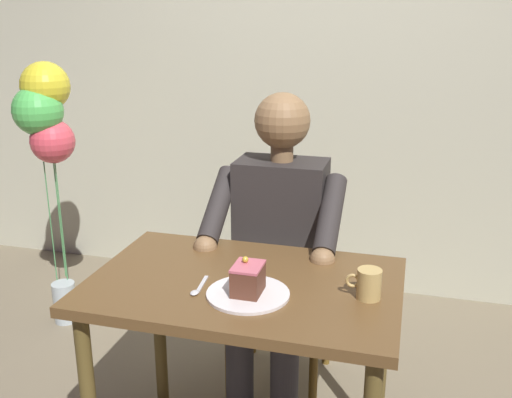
{
  "coord_description": "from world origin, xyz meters",
  "views": [
    {
      "loc": [
        -0.5,
        1.65,
        1.57
      ],
      "look_at": [
        -0.01,
        -0.1,
        0.99
      ],
      "focal_mm": 40.7,
      "sensor_mm": 36.0,
      "label": 1
    }
  ],
  "objects_px": {
    "dining_table": "(244,308)",
    "cake_slice": "(248,279)",
    "seated_person": "(277,248)",
    "chair": "(285,272)",
    "coffee_cup": "(368,283)",
    "balloon_display": "(46,126)",
    "dessert_spoon": "(198,288)"
  },
  "relations": [
    {
      "from": "cake_slice",
      "to": "coffee_cup",
      "type": "distance_m",
      "value": 0.37
    },
    {
      "from": "dining_table",
      "to": "dessert_spoon",
      "type": "relative_size",
      "value": 7.05
    },
    {
      "from": "chair",
      "to": "balloon_display",
      "type": "height_order",
      "value": "balloon_display"
    },
    {
      "from": "chair",
      "to": "dessert_spoon",
      "type": "bearing_deg",
      "value": 80.57
    },
    {
      "from": "cake_slice",
      "to": "dessert_spoon",
      "type": "xyz_separation_m",
      "value": [
        0.16,
        0.0,
        -0.05
      ]
    },
    {
      "from": "chair",
      "to": "balloon_display",
      "type": "xyz_separation_m",
      "value": [
        1.26,
        -0.18,
        0.56
      ]
    },
    {
      "from": "coffee_cup",
      "to": "dining_table",
      "type": "bearing_deg",
      "value": -2.39
    },
    {
      "from": "dessert_spoon",
      "to": "chair",
      "type": "bearing_deg",
      "value": -99.43
    },
    {
      "from": "dessert_spoon",
      "to": "seated_person",
      "type": "bearing_deg",
      "value": -102.18
    },
    {
      "from": "seated_person",
      "to": "dessert_spoon",
      "type": "height_order",
      "value": "seated_person"
    },
    {
      "from": "cake_slice",
      "to": "dessert_spoon",
      "type": "relative_size",
      "value": 0.78
    },
    {
      "from": "chair",
      "to": "cake_slice",
      "type": "relative_size",
      "value": 7.98
    },
    {
      "from": "dessert_spoon",
      "to": "dining_table",
      "type": "bearing_deg",
      "value": -139.72
    },
    {
      "from": "dining_table",
      "to": "coffee_cup",
      "type": "height_order",
      "value": "coffee_cup"
    },
    {
      "from": "balloon_display",
      "to": "cake_slice",
      "type": "bearing_deg",
      "value": 145.22
    },
    {
      "from": "dessert_spoon",
      "to": "coffee_cup",
      "type": "bearing_deg",
      "value": -170.65
    },
    {
      "from": "seated_person",
      "to": "balloon_display",
      "type": "distance_m",
      "value": 1.36
    },
    {
      "from": "dining_table",
      "to": "dessert_spoon",
      "type": "distance_m",
      "value": 0.19
    },
    {
      "from": "coffee_cup",
      "to": "balloon_display",
      "type": "distance_m",
      "value": 1.87
    },
    {
      "from": "seated_person",
      "to": "cake_slice",
      "type": "height_order",
      "value": "seated_person"
    },
    {
      "from": "seated_person",
      "to": "cake_slice",
      "type": "xyz_separation_m",
      "value": [
        -0.04,
        0.56,
        0.12
      ]
    },
    {
      "from": "seated_person",
      "to": "dessert_spoon",
      "type": "xyz_separation_m",
      "value": [
        0.12,
        0.56,
        0.07
      ]
    },
    {
      "from": "dining_table",
      "to": "cake_slice",
      "type": "relative_size",
      "value": 9.02
    },
    {
      "from": "seated_person",
      "to": "chair",
      "type": "bearing_deg",
      "value": -90.0
    },
    {
      "from": "dining_table",
      "to": "balloon_display",
      "type": "relative_size",
      "value": 0.74
    },
    {
      "from": "coffee_cup",
      "to": "dessert_spoon",
      "type": "relative_size",
      "value": 0.77
    },
    {
      "from": "dining_table",
      "to": "chair",
      "type": "height_order",
      "value": "chair"
    },
    {
      "from": "dining_table",
      "to": "cake_slice",
      "type": "xyz_separation_m",
      "value": [
        -0.04,
        0.1,
        0.16
      ]
    },
    {
      "from": "coffee_cup",
      "to": "chair",
      "type": "bearing_deg",
      "value": -58.1
    },
    {
      "from": "balloon_display",
      "to": "dining_table",
      "type": "bearing_deg",
      "value": 147.42
    },
    {
      "from": "chair",
      "to": "cake_slice",
      "type": "height_order",
      "value": "chair"
    },
    {
      "from": "cake_slice",
      "to": "dessert_spoon",
      "type": "distance_m",
      "value": 0.17
    }
  ]
}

